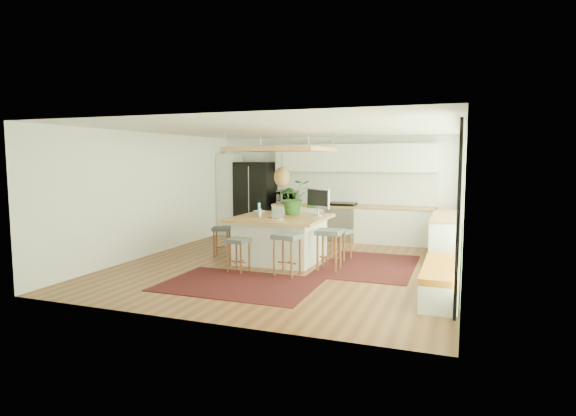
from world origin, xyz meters
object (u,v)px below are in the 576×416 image
at_px(stool_near_left, 239,254).
at_px(stool_right_front, 329,252).
at_px(laptop, 275,213).
at_px(microwave, 288,196).
at_px(stool_right_back, 342,243).
at_px(fridge, 256,202).
at_px(island, 281,239).
at_px(stool_near_right, 287,257).
at_px(monitor, 318,203).
at_px(stool_left_side, 222,240).
at_px(island_plant, 294,201).

distance_m(stool_near_left, stool_right_front, 1.72).
xyz_separation_m(laptop, microwave, (-0.90, 3.13, 0.08)).
relative_size(stool_right_front, stool_right_back, 1.24).
relative_size(fridge, microwave, 3.33).
bearing_deg(stool_right_front, island, 157.74).
height_order(stool_near_right, monitor, monitor).
distance_m(island, stool_right_back, 1.29).
height_order(fridge, stool_right_back, fridge).
height_order(stool_right_front, stool_left_side, stool_right_front).
xyz_separation_m(monitor, island_plant, (-0.56, 0.04, 0.03)).
bearing_deg(stool_left_side, island, 2.15).
relative_size(stool_left_side, laptop, 2.05).
bearing_deg(stool_near_right, microwave, 110.40).
bearing_deg(stool_near_left, stool_near_right, 4.53).
bearing_deg(stool_near_right, island, 116.09).
relative_size(stool_right_back, stool_left_side, 0.98).
xyz_separation_m(fridge, stool_near_right, (2.41, -3.97, -0.57)).
distance_m(stool_near_right, island_plant, 1.91).
bearing_deg(stool_right_back, monitor, -169.51).
distance_m(fridge, laptop, 3.68).
distance_m(stool_right_back, monitor, 0.98).
xyz_separation_m(stool_left_side, microwave, (0.49, 2.80, 0.78)).
relative_size(stool_near_right, microwave, 1.27).
bearing_deg(monitor, stool_right_back, 35.79).
bearing_deg(stool_right_front, fridge, 132.53).
bearing_deg(fridge, laptop, -56.92).
relative_size(island, stool_near_right, 2.39).
distance_m(stool_left_side, laptop, 1.59).
distance_m(fridge, island, 3.38).
bearing_deg(island, stool_left_side, -177.85).
bearing_deg(fridge, monitor, -40.54).
xyz_separation_m(island, laptop, (0.01, -0.38, 0.58)).
bearing_deg(monitor, fridge, 161.90).
distance_m(laptop, monitor, 1.05).
bearing_deg(island, fridge, 123.30).
xyz_separation_m(stool_right_front, laptop, (-1.15, 0.10, 0.70)).
bearing_deg(island, stool_right_front, -22.26).
distance_m(stool_right_back, island_plant, 1.37).
distance_m(island, microwave, 2.96).
bearing_deg(stool_left_side, stool_right_back, 12.67).
distance_m(fridge, monitor, 3.46).
xyz_separation_m(fridge, island, (1.84, -2.80, -0.46)).
xyz_separation_m(stool_near_left, stool_near_right, (0.95, 0.08, 0.00)).
bearing_deg(stool_right_front, stool_near_right, -130.42).
xyz_separation_m(stool_near_left, stool_right_front, (1.54, 0.77, 0.00)).
bearing_deg(stool_right_front, microwave, 122.44).
bearing_deg(stool_left_side, fridge, 99.29).
height_order(stool_near_left, stool_left_side, stool_left_side).
bearing_deg(island_plant, stool_left_side, -160.71).
bearing_deg(stool_right_back, stool_near_left, -131.15).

